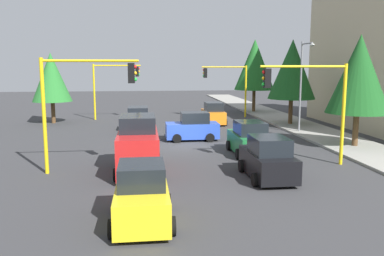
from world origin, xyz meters
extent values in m
plane|color=#353538|center=(0.00, 0.00, 0.00)|extent=(120.00, 120.00, 0.00)
cube|color=gray|center=(-5.00, 10.50, 0.07)|extent=(80.00, 4.00, 0.15)
cube|color=silver|center=(12.30, -3.00, 0.01)|extent=(2.20, 0.36, 0.01)
cone|color=silver|center=(11.00, -3.00, 0.01)|extent=(0.01, 1.10, 1.10)
cylinder|color=yellow|center=(6.00, 7.50, 2.64)|extent=(0.18, 0.18, 5.28)
cylinder|color=yellow|center=(6.00, 5.25, 5.13)|extent=(0.12, 4.50, 0.12)
cube|color=black|center=(6.00, 3.36, 4.55)|extent=(0.36, 0.32, 0.96)
sphere|color=red|center=(6.00, 3.18, 4.85)|extent=(0.18, 0.18, 0.18)
sphere|color=yellow|center=(6.00, 3.18, 4.55)|extent=(0.18, 0.18, 0.18)
sphere|color=green|center=(6.00, 3.18, 4.25)|extent=(0.18, 0.18, 0.18)
cylinder|color=yellow|center=(-14.00, -7.50, 2.69)|extent=(0.18, 0.18, 5.37)
cylinder|color=yellow|center=(-14.00, -5.25, 5.22)|extent=(0.12, 4.50, 0.12)
cube|color=black|center=(-14.00, -3.36, 4.64)|extent=(0.36, 0.32, 0.96)
sphere|color=red|center=(-14.00, -3.18, 4.94)|extent=(0.18, 0.18, 0.18)
sphere|color=yellow|center=(-14.00, -3.18, 4.64)|extent=(0.18, 0.18, 0.18)
sphere|color=green|center=(-14.00, -3.18, 4.34)|extent=(0.18, 0.18, 0.18)
cylinder|color=yellow|center=(-14.00, 7.50, 2.61)|extent=(0.18, 0.18, 5.23)
cylinder|color=yellow|center=(-14.00, 5.25, 5.08)|extent=(0.12, 4.50, 0.12)
cube|color=black|center=(-14.00, 3.36, 4.50)|extent=(0.36, 0.32, 0.96)
sphere|color=red|center=(-14.00, 3.18, 4.80)|extent=(0.18, 0.18, 0.18)
sphere|color=yellow|center=(-14.00, 3.18, 4.50)|extent=(0.18, 0.18, 0.18)
sphere|color=green|center=(-14.00, 3.18, 4.20)|extent=(0.18, 0.18, 0.18)
cylinder|color=yellow|center=(6.00, -7.50, 2.77)|extent=(0.18, 0.18, 5.54)
cylinder|color=yellow|center=(6.00, -5.25, 5.39)|extent=(0.12, 4.50, 0.12)
cube|color=black|center=(6.00, -3.36, 4.81)|extent=(0.36, 0.32, 0.96)
sphere|color=red|center=(6.00, -3.18, 5.11)|extent=(0.18, 0.18, 0.18)
sphere|color=yellow|center=(6.00, -3.18, 4.81)|extent=(0.18, 0.18, 0.18)
sphere|color=green|center=(6.00, -3.18, 4.51)|extent=(0.18, 0.18, 0.18)
cylinder|color=slate|center=(-4.00, 9.20, 3.50)|extent=(0.14, 0.14, 7.00)
cylinder|color=slate|center=(-3.10, 9.20, 6.80)|extent=(1.80, 0.10, 0.10)
ellipsoid|color=silver|center=(-2.20, 9.20, 6.65)|extent=(0.56, 0.28, 0.20)
cylinder|color=brown|center=(-18.00, 9.50, 1.38)|extent=(0.36, 0.36, 2.77)
cone|color=#1E6023|center=(-18.00, 9.50, 5.33)|extent=(4.43, 4.43, 5.53)
cylinder|color=brown|center=(-8.00, 10.00, 1.27)|extent=(0.36, 0.36, 2.55)
cone|color=#19511E|center=(-8.00, 10.00, 4.90)|extent=(4.08, 4.08, 5.10)
cylinder|color=brown|center=(2.00, 10.50, 1.22)|extent=(0.36, 0.36, 2.43)
cone|color=#19511E|center=(2.00, 10.50, 4.66)|extent=(3.89, 3.89, 4.86)
cylinder|color=brown|center=(-12.00, -11.00, 1.09)|extent=(0.36, 0.36, 2.19)
cone|color=#28752D|center=(-12.00, -11.00, 4.18)|extent=(3.50, 3.50, 4.38)
cube|color=red|center=(6.29, -3.11, 1.09)|extent=(4.80, 1.90, 1.85)
cube|color=black|center=(6.05, -3.11, 2.40)|extent=(2.50, 1.67, 0.76)
cylinder|color=black|center=(7.78, -2.10, 0.30)|extent=(0.60, 0.20, 0.60)
cylinder|color=black|center=(7.78, -4.12, 0.30)|extent=(0.60, 0.20, 0.60)
cylinder|color=black|center=(4.80, -2.10, 0.30)|extent=(0.60, 0.20, 0.60)
cylinder|color=black|center=(4.80, -4.12, 0.30)|extent=(0.60, 0.20, 0.60)
cube|color=blue|center=(-2.00, 0.56, 0.69)|extent=(1.78, 3.66, 1.05)
cube|color=black|center=(-2.00, 0.74, 1.60)|extent=(1.57, 1.90, 0.76)
cylinder|color=black|center=(-1.05, -0.58, 0.30)|extent=(0.20, 0.60, 0.60)
cylinder|color=black|center=(-2.95, -0.58, 0.30)|extent=(0.20, 0.60, 0.60)
cylinder|color=black|center=(-1.05, 1.69, 0.30)|extent=(0.20, 0.60, 0.60)
cylinder|color=black|center=(-2.95, 1.69, 0.30)|extent=(0.20, 0.60, 0.60)
cube|color=black|center=(8.06, 2.84, 0.69)|extent=(3.92, 1.75, 1.05)
cube|color=black|center=(8.26, 2.84, 1.60)|extent=(2.04, 1.54, 0.76)
cylinder|color=black|center=(6.84, 1.90, 0.30)|extent=(0.60, 0.20, 0.60)
cylinder|color=black|center=(6.84, 3.77, 0.30)|extent=(0.60, 0.20, 0.60)
cylinder|color=black|center=(9.28, 1.90, 0.30)|extent=(0.60, 0.20, 0.60)
cylinder|color=black|center=(9.28, 3.77, 0.30)|extent=(0.60, 0.20, 0.60)
cube|color=white|center=(-5.95, -3.25, 0.69)|extent=(4.16, 1.75, 1.05)
cube|color=black|center=(-6.15, -3.25, 1.60)|extent=(2.16, 1.54, 0.76)
cylinder|color=black|center=(-4.66, -2.31, 0.30)|extent=(0.60, 0.20, 0.60)
cylinder|color=black|center=(-4.66, -4.18, 0.30)|extent=(0.60, 0.20, 0.60)
cylinder|color=black|center=(-7.24, -2.31, 0.30)|extent=(0.60, 0.20, 0.60)
cylinder|color=black|center=(-7.24, -4.18, 0.30)|extent=(0.60, 0.20, 0.60)
cube|color=orange|center=(-9.65, 3.42, 0.69)|extent=(3.79, 1.67, 1.05)
cube|color=black|center=(-9.46, 3.42, 1.60)|extent=(1.97, 1.47, 0.76)
cylinder|color=black|center=(-10.82, 2.52, 0.30)|extent=(0.60, 0.20, 0.60)
cylinder|color=black|center=(-10.82, 4.31, 0.30)|extent=(0.60, 0.20, 0.60)
cylinder|color=black|center=(-8.47, 2.52, 0.30)|extent=(0.60, 0.20, 0.60)
cylinder|color=black|center=(-8.47, 4.31, 0.30)|extent=(0.60, 0.20, 0.60)
cube|color=yellow|center=(12.78, -2.92, 0.69)|extent=(3.62, 1.71, 1.05)
cube|color=black|center=(12.60, -2.92, 1.60)|extent=(1.88, 1.51, 0.76)
cylinder|color=black|center=(13.90, -2.00, 0.30)|extent=(0.60, 0.20, 0.60)
cylinder|color=black|center=(13.90, -3.84, 0.30)|extent=(0.60, 0.20, 0.60)
cylinder|color=black|center=(11.66, -2.00, 0.30)|extent=(0.60, 0.20, 0.60)
cylinder|color=black|center=(11.66, -3.84, 0.30)|extent=(0.60, 0.20, 0.60)
cube|color=#1E7238|center=(2.97, 3.32, 0.69)|extent=(4.01, 1.78, 1.05)
cube|color=black|center=(3.17, 3.32, 1.60)|extent=(2.08, 1.56, 0.76)
cylinder|color=black|center=(1.72, 2.38, 0.30)|extent=(0.60, 0.20, 0.60)
cylinder|color=black|center=(1.72, 4.27, 0.30)|extent=(0.60, 0.20, 0.60)
cylinder|color=black|center=(4.21, 2.38, 0.30)|extent=(0.60, 0.20, 0.60)
cylinder|color=black|center=(4.21, 4.27, 0.30)|extent=(0.60, 0.20, 0.60)
camera|label=1|loc=(25.49, -2.82, 5.13)|focal=37.36mm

